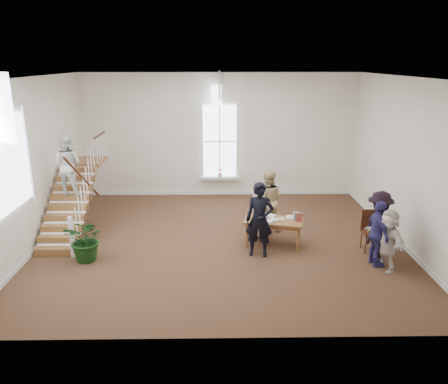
{
  "coord_description": "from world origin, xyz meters",
  "views": [
    {
      "loc": [
        -0.11,
        -11.41,
        4.92
      ],
      "look_at": [
        0.09,
        0.4,
        1.33
      ],
      "focal_mm": 35.0,
      "sensor_mm": 36.0,
      "label": 1
    }
  ],
  "objects_px": {
    "woman_cluster_c": "(388,240)",
    "woman_cluster_b": "(379,225)",
    "library_table": "(273,222)",
    "floor_plant": "(87,239)",
    "person_yellow": "(267,200)",
    "police_officer": "(259,220)",
    "elderly_woman": "(259,213)",
    "woman_cluster_a": "(378,234)",
    "side_chair": "(371,228)"
  },
  "relations": [
    {
      "from": "person_yellow",
      "to": "woman_cluster_b",
      "type": "height_order",
      "value": "person_yellow"
    },
    {
      "from": "woman_cluster_a",
      "to": "woman_cluster_b",
      "type": "xyz_separation_m",
      "value": [
        0.18,
        0.45,
        0.05
      ]
    },
    {
      "from": "police_officer",
      "to": "side_chair",
      "type": "distance_m",
      "value": 3.06
    },
    {
      "from": "woman_cluster_b",
      "to": "woman_cluster_c",
      "type": "height_order",
      "value": "woman_cluster_b"
    },
    {
      "from": "woman_cluster_b",
      "to": "woman_cluster_c",
      "type": "relative_size",
      "value": 1.16
    },
    {
      "from": "person_yellow",
      "to": "woman_cluster_a",
      "type": "xyz_separation_m",
      "value": [
        2.45,
        -2.4,
        -0.09
      ]
    },
    {
      "from": "woman_cluster_a",
      "to": "woman_cluster_b",
      "type": "height_order",
      "value": "woman_cluster_b"
    },
    {
      "from": "police_officer",
      "to": "person_yellow",
      "type": "relative_size",
      "value": 1.05
    },
    {
      "from": "police_officer",
      "to": "woman_cluster_b",
      "type": "bearing_deg",
      "value": 6.44
    },
    {
      "from": "person_yellow",
      "to": "woman_cluster_b",
      "type": "relative_size",
      "value": 1.05
    },
    {
      "from": "woman_cluster_a",
      "to": "side_chair",
      "type": "relative_size",
      "value": 1.54
    },
    {
      "from": "library_table",
      "to": "woman_cluster_c",
      "type": "bearing_deg",
      "value": -17.73
    },
    {
      "from": "person_yellow",
      "to": "woman_cluster_a",
      "type": "distance_m",
      "value": 3.42
    },
    {
      "from": "woman_cluster_a",
      "to": "woman_cluster_c",
      "type": "distance_m",
      "value": 0.28
    },
    {
      "from": "woman_cluster_b",
      "to": "woman_cluster_c",
      "type": "bearing_deg",
      "value": 38.99
    },
    {
      "from": "woman_cluster_a",
      "to": "woman_cluster_b",
      "type": "relative_size",
      "value": 0.94
    },
    {
      "from": "elderly_woman",
      "to": "woman_cluster_b",
      "type": "bearing_deg",
      "value": 155.66
    },
    {
      "from": "floor_plant",
      "to": "library_table",
      "type": "bearing_deg",
      "value": 10.68
    },
    {
      "from": "elderly_woman",
      "to": "woman_cluster_a",
      "type": "xyz_separation_m",
      "value": [
        2.75,
        -1.9,
        0.12
      ]
    },
    {
      "from": "person_yellow",
      "to": "floor_plant",
      "type": "bearing_deg",
      "value": 23.94
    },
    {
      "from": "elderly_woman",
      "to": "woman_cluster_a",
      "type": "relative_size",
      "value": 0.86
    },
    {
      "from": "elderly_woman",
      "to": "woman_cluster_a",
      "type": "height_order",
      "value": "woman_cluster_a"
    },
    {
      "from": "police_officer",
      "to": "woman_cluster_b",
      "type": "xyz_separation_m",
      "value": [
        3.02,
        -0.2,
        -0.09
      ]
    },
    {
      "from": "woman_cluster_c",
      "to": "side_chair",
      "type": "relative_size",
      "value": 1.4
    },
    {
      "from": "side_chair",
      "to": "person_yellow",
      "type": "bearing_deg",
      "value": 151.75
    },
    {
      "from": "elderly_woman",
      "to": "woman_cluster_c",
      "type": "xyz_separation_m",
      "value": [
        2.92,
        -2.1,
        0.04
      ]
    },
    {
      "from": "elderly_woman",
      "to": "floor_plant",
      "type": "distance_m",
      "value": 4.73
    },
    {
      "from": "person_yellow",
      "to": "floor_plant",
      "type": "xyz_separation_m",
      "value": [
        -4.78,
        -2.0,
        -0.36
      ]
    },
    {
      "from": "library_table",
      "to": "floor_plant",
      "type": "bearing_deg",
      "value": -156.71
    },
    {
      "from": "police_officer",
      "to": "person_yellow",
      "type": "xyz_separation_m",
      "value": [
        0.4,
        1.75,
        -0.05
      ]
    },
    {
      "from": "woman_cluster_b",
      "to": "woman_cluster_c",
      "type": "xyz_separation_m",
      "value": [
        0.0,
        -0.65,
        -0.12
      ]
    },
    {
      "from": "police_officer",
      "to": "side_chair",
      "type": "height_order",
      "value": "police_officer"
    },
    {
      "from": "police_officer",
      "to": "person_yellow",
      "type": "bearing_deg",
      "value": 87.28
    },
    {
      "from": "woman_cluster_b",
      "to": "floor_plant",
      "type": "height_order",
      "value": "woman_cluster_b"
    },
    {
      "from": "library_table",
      "to": "woman_cluster_a",
      "type": "relative_size",
      "value": 1.02
    },
    {
      "from": "person_yellow",
      "to": "police_officer",
      "type": "bearing_deg",
      "value": 78.38
    },
    {
      "from": "person_yellow",
      "to": "side_chair",
      "type": "relative_size",
      "value": 1.71
    },
    {
      "from": "elderly_woman",
      "to": "woman_cluster_b",
      "type": "xyz_separation_m",
      "value": [
        2.92,
        -1.45,
        0.17
      ]
    },
    {
      "from": "library_table",
      "to": "floor_plant",
      "type": "relative_size",
      "value": 1.48
    },
    {
      "from": "floor_plant",
      "to": "woman_cluster_b",
      "type": "bearing_deg",
      "value": 0.4
    },
    {
      "from": "library_table",
      "to": "floor_plant",
      "type": "height_order",
      "value": "floor_plant"
    },
    {
      "from": "elderly_woman",
      "to": "woman_cluster_b",
      "type": "relative_size",
      "value": 0.81
    },
    {
      "from": "woman_cluster_c",
      "to": "side_chair",
      "type": "xyz_separation_m",
      "value": [
        0.0,
        1.16,
        -0.15
      ]
    },
    {
      "from": "library_table",
      "to": "side_chair",
      "type": "height_order",
      "value": "side_chair"
    },
    {
      "from": "woman_cluster_c",
      "to": "woman_cluster_b",
      "type": "bearing_deg",
      "value": 164.68
    },
    {
      "from": "elderly_woman",
      "to": "person_yellow",
      "type": "relative_size",
      "value": 0.78
    },
    {
      "from": "police_officer",
      "to": "woman_cluster_c",
      "type": "xyz_separation_m",
      "value": [
        3.02,
        -0.85,
        -0.22
      ]
    },
    {
      "from": "woman_cluster_c",
      "to": "person_yellow",
      "type": "bearing_deg",
      "value": -150.06
    },
    {
      "from": "elderly_woman",
      "to": "woman_cluster_b",
      "type": "distance_m",
      "value": 3.26
    },
    {
      "from": "woman_cluster_a",
      "to": "side_chair",
      "type": "bearing_deg",
      "value": -16.64
    }
  ]
}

